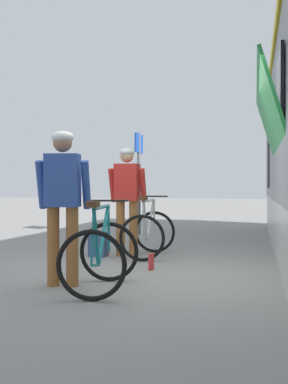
{
  "coord_description": "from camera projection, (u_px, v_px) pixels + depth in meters",
  "views": [
    {
      "loc": [
        1.16,
        -6.01,
        1.13
      ],
      "look_at": [
        -0.44,
        1.04,
        1.05
      ],
      "focal_mm": 45.86,
      "sensor_mm": 36.0,
      "label": 1
    }
  ],
  "objects": [
    {
      "name": "ground_plane",
      "position": [
        160.0,
        277.0,
        6.13
      ],
      "size": [
        80.0,
        80.0,
        0.0
      ],
      "primitive_type": "plane",
      "color": "gray"
    },
    {
      "name": "bicycle_far_silver",
      "position": [
        148.0,
        232.0,
        7.87
      ],
      "size": [
        0.73,
        1.08,
        0.99
      ],
      "color": "black",
      "rests_on": "ground"
    },
    {
      "name": "cyclist_far_in_red",
      "position": [
        127.0,
        191.0,
        7.96
      ],
      "size": [
        0.61,
        0.31,
        1.76
      ],
      "color": "#935B2D",
      "rests_on": "ground"
    },
    {
      "name": "water_bottle_near_the_bikes",
      "position": [
        151.0,
        262.0,
        6.63
      ],
      "size": [
        0.08,
        0.08,
        0.22
      ],
      "primitive_type": "cylinder",
      "color": "red",
      "rests_on": "ground"
    },
    {
      "name": "water_bottle_by_the_backpack",
      "position": [
        107.0,
        248.0,
        8.06
      ],
      "size": [
        0.08,
        0.08,
        0.22
      ],
      "primitive_type": "cylinder",
      "color": "red",
      "rests_on": "ground"
    },
    {
      "name": "bicycle_near_teal",
      "position": [
        101.0,
        254.0,
        5.31
      ],
      "size": [
        0.84,
        1.15,
        0.99
      ],
      "color": "black",
      "rests_on": "ground"
    },
    {
      "name": "backpack_on_platform",
      "position": [
        98.0,
        244.0,
        7.91
      ],
      "size": [
        0.3,
        0.21,
        0.4
      ],
      "primitive_type": "cube",
      "rotation": [
        0.0,
        0.0,
        -0.1
      ],
      "color": "navy",
      "rests_on": "ground"
    },
    {
      "name": "platform_sign_post",
      "position": [
        139.0,
        166.0,
        11.54
      ],
      "size": [
        0.08,
        0.7,
        2.4
      ],
      "color": "#595B60",
      "rests_on": "ground"
    },
    {
      "name": "cyclist_near_in_blue",
      "position": [
        63.0,
        193.0,
        5.55
      ],
      "size": [
        0.64,
        0.37,
        1.76
      ],
      "color": "#935B2D",
      "rests_on": "ground"
    }
  ]
}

